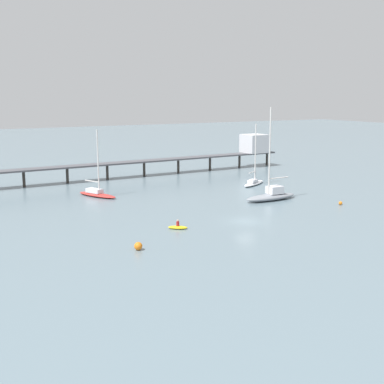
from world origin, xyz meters
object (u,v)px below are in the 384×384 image
(sailboat_red, at_px, (97,193))
(sailboat_gray, at_px, (271,195))
(mooring_buoy_outer, at_px, (340,203))
(pier, at_px, (201,152))
(mooring_buoy_mid, at_px, (138,246))
(sailboat_white, at_px, (254,181))
(dinghy_yellow, at_px, (178,227))

(sailboat_red, xyz_separation_m, sailboat_gray, (22.45, -15.81, 0.21))
(sailboat_red, relative_size, mooring_buoy_outer, 19.73)
(pier, relative_size, sailboat_red, 6.81)
(sailboat_red, bearing_deg, mooring_buoy_outer, -38.98)
(mooring_buoy_mid, bearing_deg, sailboat_red, 79.01)
(sailboat_white, distance_m, dinghy_yellow, 33.30)
(sailboat_red, xyz_separation_m, mooring_buoy_mid, (-5.78, -29.78, -0.21))
(sailboat_white, height_order, sailboat_gray, sailboat_gray)
(pier, xyz_separation_m, sailboat_red, (-28.35, -15.87, -3.46))
(sailboat_red, relative_size, mooring_buoy_mid, 12.29)
(sailboat_red, bearing_deg, pier, 29.24)
(sailboat_gray, relative_size, mooring_buoy_mid, 16.38)
(dinghy_yellow, xyz_separation_m, mooring_buoy_mid, (-7.67, -5.72, 0.21))
(sailboat_gray, bearing_deg, dinghy_yellow, -158.15)
(sailboat_red, bearing_deg, dinghy_yellow, -85.52)
(dinghy_yellow, bearing_deg, mooring_buoy_outer, 1.00)
(pier, xyz_separation_m, sailboat_gray, (-5.90, -31.68, -3.25))
(sailboat_white, relative_size, mooring_buoy_outer, 20.24)
(pier, distance_m, mooring_buoy_mid, 57.12)
(dinghy_yellow, bearing_deg, pier, 56.46)
(pier, height_order, sailboat_red, sailboat_red)
(sailboat_white, height_order, sailboat_red, sailboat_white)
(mooring_buoy_outer, distance_m, mooring_buoy_mid, 35.48)
(sailboat_gray, bearing_deg, pier, 79.46)
(sailboat_white, relative_size, sailboat_gray, 0.77)
(sailboat_white, distance_m, mooring_buoy_outer, 20.13)
(dinghy_yellow, xyz_separation_m, mooring_buoy_outer, (27.26, 0.48, 0.05))
(sailboat_white, height_order, dinghy_yellow, sailboat_white)
(sailboat_white, bearing_deg, dinghy_yellow, -141.84)
(dinghy_yellow, bearing_deg, sailboat_gray, 21.85)
(sailboat_red, distance_m, dinghy_yellow, 24.14)
(mooring_buoy_mid, bearing_deg, sailboat_white, 37.84)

